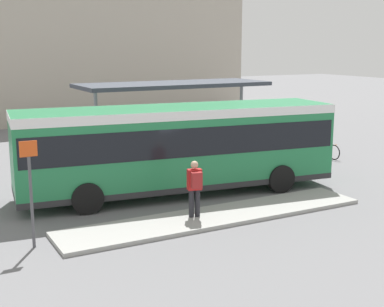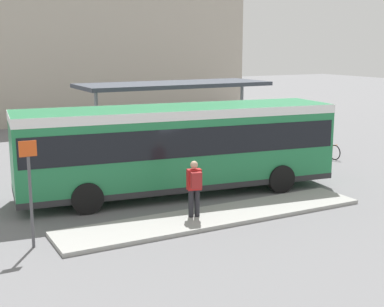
{
  "view_description": "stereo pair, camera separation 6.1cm",
  "coord_description": "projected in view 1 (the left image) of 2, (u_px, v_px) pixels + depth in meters",
  "views": [
    {
      "loc": [
        -8.23,
        -16.3,
        5.13
      ],
      "look_at": [
        0.55,
        0.0,
        1.38
      ],
      "focal_mm": 50.0,
      "sensor_mm": 36.0,
      "label": 1
    },
    {
      "loc": [
        -8.18,
        -16.33,
        5.13
      ],
      "look_at": [
        0.55,
        0.0,
        1.38
      ],
      "focal_mm": 50.0,
      "sensor_mm": 36.0,
      "label": 2
    }
  ],
  "objects": [
    {
      "name": "platform_sign",
      "position": [
        31.0,
        189.0,
        13.52
      ],
      "size": [
        0.44,
        0.08,
        2.8
      ],
      "color": "#4C4C51",
      "rests_on": "ground_plane"
    },
    {
      "name": "bicycle_white",
      "position": [
        302.0,
        146.0,
        25.98
      ],
      "size": [
        0.48,
        1.56,
        0.68
      ],
      "rotation": [
        0.0,
        0.0,
        -1.5
      ],
      "color": "black",
      "rests_on": "ground_plane"
    },
    {
      "name": "potted_planter_near_shelter",
      "position": [
        210.0,
        148.0,
        23.27
      ],
      "size": [
        1.0,
        1.0,
        1.47
      ],
      "color": "slate",
      "rests_on": "ground_plane"
    },
    {
      "name": "city_bus",
      "position": [
        178.0,
        143.0,
        18.55
      ],
      "size": [
        11.29,
        3.89,
        3.07
      ],
      "rotation": [
        0.0,
        0.0,
        -0.12
      ],
      "color": "#237A47",
      "rests_on": "ground_plane"
    },
    {
      "name": "curb_island",
      "position": [
        217.0,
        216.0,
        16.15
      ],
      "size": [
        9.82,
        1.8,
        0.12
      ],
      "color": "#9E9E99",
      "rests_on": "ground_plane"
    },
    {
      "name": "bicycle_red",
      "position": [
        317.0,
        147.0,
        25.43
      ],
      "size": [
        0.48,
        1.8,
        0.78
      ],
      "rotation": [
        0.0,
        0.0,
        -1.47
      ],
      "color": "black",
      "rests_on": "ground_plane"
    },
    {
      "name": "bicycle_orange",
      "position": [
        326.0,
        150.0,
        24.76
      ],
      "size": [
        0.48,
        1.65,
        0.71
      ],
      "rotation": [
        0.0,
        0.0,
        -1.51
      ],
      "color": "black",
      "rests_on": "ground_plane"
    },
    {
      "name": "ground_plane",
      "position": [
        178.0,
        193.0,
        18.91
      ],
      "size": [
        120.0,
        120.0,
        0.0
      ],
      "primitive_type": "plane",
      "color": "slate"
    },
    {
      "name": "pedestrian_waiting",
      "position": [
        195.0,
        185.0,
        15.7
      ],
      "size": [
        0.45,
        0.49,
        1.7
      ],
      "rotation": [
        0.0,
        0.0,
        1.36
      ],
      "color": "#232328",
      "rests_on": "curb_island"
    },
    {
      "name": "station_building",
      "position": [
        53.0,
        47.0,
        40.97
      ],
      "size": [
        24.96,
        14.4,
        10.01
      ],
      "color": "#B2A899",
      "rests_on": "ground_plane"
    },
    {
      "name": "station_shelter",
      "position": [
        174.0,
        86.0,
        24.86
      ],
      "size": [
        8.92,
        3.23,
        3.44
      ],
      "color": "#383D47",
      "rests_on": "ground_plane"
    }
  ]
}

